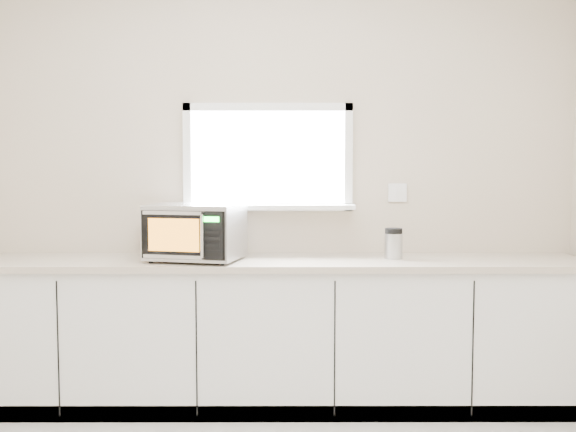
{
  "coord_description": "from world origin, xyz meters",
  "views": [
    {
      "loc": [
        0.12,
        -2.42,
        1.49
      ],
      "look_at": [
        0.13,
        1.55,
        1.2
      ],
      "focal_mm": 42.0,
      "sensor_mm": 36.0,
      "label": 1
    }
  ],
  "objects": [
    {
      "name": "back_wall",
      "position": [
        0.0,
        2.0,
        1.36
      ],
      "size": [
        4.0,
        0.17,
        2.7
      ],
      "color": "beige",
      "rests_on": "ground"
    },
    {
      "name": "cabinets",
      "position": [
        0.0,
        1.7,
        0.44
      ],
      "size": [
        3.92,
        0.6,
        0.88
      ],
      "primitive_type": "cube",
      "color": "silver",
      "rests_on": "ground"
    },
    {
      "name": "countertop",
      "position": [
        0.0,
        1.69,
        0.9
      ],
      "size": [
        3.92,
        0.64,
        0.04
      ],
      "primitive_type": "cube",
      "color": "beige",
      "rests_on": "cabinets"
    },
    {
      "name": "microwave",
      "position": [
        -0.43,
        1.63,
        1.1
      ],
      "size": [
        0.61,
        0.53,
        0.34
      ],
      "rotation": [
        0.0,
        0.0,
        -0.24
      ],
      "color": "black",
      "rests_on": "countertop"
    },
    {
      "name": "knife_block",
      "position": [
        -0.41,
        1.59,
        1.04
      ],
      "size": [
        0.13,
        0.21,
        0.28
      ],
      "rotation": [
        0.0,
        0.0,
        0.19
      ],
      "color": "#462419",
      "rests_on": "countertop"
    },
    {
      "name": "cutting_board",
      "position": [
        -0.69,
        1.94,
        1.06
      ],
      "size": [
        0.28,
        0.07,
        0.28
      ],
      "primitive_type": "cylinder",
      "rotation": [
        1.4,
        0.0,
        0.0
      ],
      "color": "#97613A",
      "rests_on": "countertop"
    },
    {
      "name": "coffee_grinder",
      "position": [
        0.78,
        1.72,
        1.02
      ],
      "size": [
        0.12,
        0.12,
        0.19
      ],
      "rotation": [
        0.0,
        0.0,
        0.13
      ],
      "color": "#B2B4B9",
      "rests_on": "countertop"
    }
  ]
}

